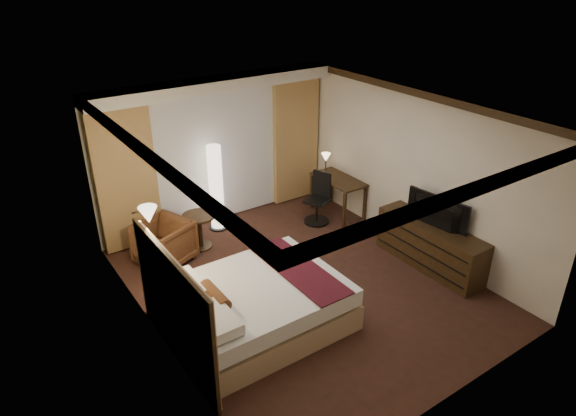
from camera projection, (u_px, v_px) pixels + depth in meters
floor at (303, 284)px, 7.88m from camera, size 4.50×5.50×0.01m
ceiling at (305, 113)px, 6.67m from camera, size 4.50×5.50×0.01m
back_wall at (215, 151)px, 9.30m from camera, size 4.50×0.02×2.70m
left_wall at (152, 253)px, 6.13m from camera, size 0.02×5.50×2.70m
right_wall at (414, 171)px, 8.42m from camera, size 0.02×5.50×2.70m
crown_molding at (305, 117)px, 6.70m from camera, size 4.50×5.50×0.12m
soffit at (217, 84)px, 8.56m from camera, size 4.50×0.50×0.20m
curtain_sheer at (217, 157)px, 9.29m from camera, size 2.48×0.04×2.45m
curtain_left_drape at (126, 179)px, 8.38m from camera, size 1.00×0.14×2.45m
curtain_right_drape at (295, 140)px, 10.11m from camera, size 1.00×0.14×2.45m
wall_sconce at (148, 215)px, 6.43m from camera, size 0.24×0.24×0.24m
bed at (257, 305)px, 6.88m from camera, size 2.25×1.76×0.66m
headboard at (175, 310)px, 6.12m from camera, size 0.12×2.06×1.50m
armchair at (164, 241)px, 8.27m from camera, size 0.97×1.00×0.81m
side_table at (200, 231)px, 8.76m from camera, size 0.56×0.56×0.61m
floor_lamp at (216, 188)px, 9.15m from camera, size 0.34×0.34×1.61m
desk at (338, 196)px, 9.84m from camera, size 0.55×1.10×0.75m
desk_lamp at (326, 164)px, 9.89m from camera, size 0.18×0.18×0.34m
office_chair at (317, 199)px, 9.48m from camera, size 0.62×0.62×0.98m
dresser at (430, 245)px, 8.21m from camera, size 0.50×1.90×0.74m
television at (434, 208)px, 7.89m from camera, size 0.75×1.14×0.14m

